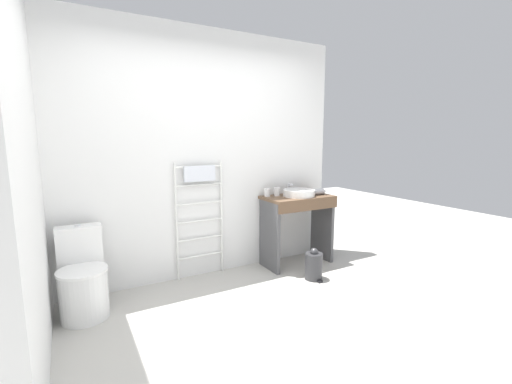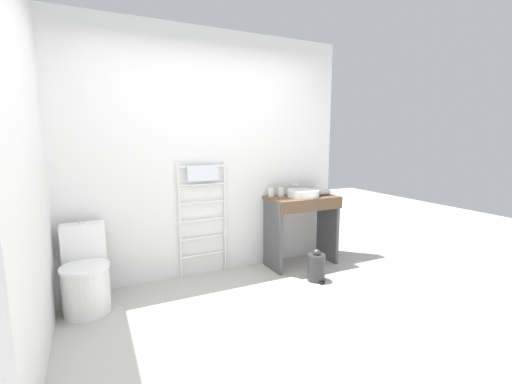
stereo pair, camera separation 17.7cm
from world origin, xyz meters
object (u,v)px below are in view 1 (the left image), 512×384
Objects in this scene: cup_near_wall at (267,192)px; hair_dryer at (318,191)px; towel_radiator at (200,198)px; toilet at (83,281)px; sink_basin at (299,193)px; cup_near_edge at (277,192)px; trash_bin at (314,265)px.

cup_near_wall reaches higher than hair_dryer.
toilet is at bearing -165.44° from towel_radiator.
cup_near_wall is at bearing 152.55° from sink_basin.
toilet is at bearing -178.32° from hair_dryer.
towel_radiator is 12.63× the size of cup_near_edge.
cup_near_edge reaches higher than sink_basin.
cup_near_edge is at bearing 162.65° from hair_dryer.
cup_near_wall is 0.96× the size of cup_near_edge.
trash_bin is (-0.40, -0.45, -0.72)m from hair_dryer.
towel_radiator is 1.42m from trash_bin.
sink_basin is 0.37m from cup_near_wall.
sink_basin is 0.86m from trash_bin.
cup_near_edge is at bearing 6.24° from toilet.
sink_basin is 0.28m from hair_dryer.
towel_radiator is 1.44m from hair_dryer.
toilet is at bearing 170.48° from trash_bin.
towel_radiator is at bearing 14.56° from toilet.
toilet is 2.08m from cup_near_wall.
sink_basin is at bearing 178.82° from hair_dryer.
sink_basin is at bearing -34.84° from cup_near_edge.
hair_dryer is at bearing 48.24° from trash_bin.
hair_dryer is (0.61, -0.18, -0.01)m from cup_near_wall.
towel_radiator is (1.18, 0.31, 0.57)m from toilet.
towel_radiator is at bearing 175.39° from cup_near_edge.
sink_basin is at bearing -27.45° from cup_near_wall.
hair_dryer is (2.60, 0.08, 0.56)m from toilet.
hair_dryer is (0.49, -0.15, -0.01)m from cup_near_edge.
sink_basin is at bearing 75.40° from trash_bin.
cup_near_wall is 0.64m from hair_dryer.
cup_near_wall is at bearing 7.27° from toilet.
hair_dryer is 0.93m from trash_bin.
cup_near_edge is at bearing -4.61° from towel_radiator.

